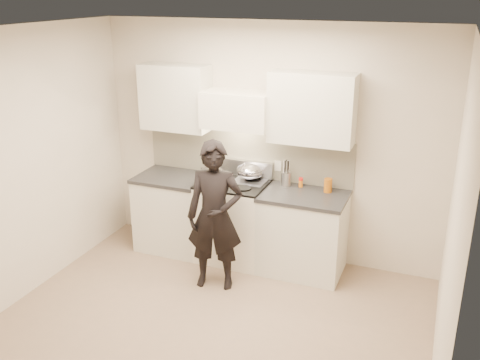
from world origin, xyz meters
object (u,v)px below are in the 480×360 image
object	(u,v)px
stove	(233,220)
wok	(250,172)
counter_right	(303,233)
utensil_crock	(286,178)
person	(215,216)

from	to	relation	value
stove	wok	size ratio (longest dim) A/B	2.52
stove	counter_right	xyz separation A→B (m)	(0.83, 0.00, -0.01)
counter_right	wok	world-z (taller)	wok
counter_right	wok	distance (m)	0.91
counter_right	utensil_crock	bearing A→B (deg)	145.45
counter_right	wok	xyz separation A→B (m)	(-0.68, 0.14, 0.58)
stove	wok	distance (m)	0.61
person	wok	bearing A→B (deg)	69.98
stove	wok	xyz separation A→B (m)	(0.15, 0.14, 0.57)
stove	counter_right	size ratio (longest dim) A/B	1.04
counter_right	utensil_crock	distance (m)	0.64
counter_right	wok	size ratio (longest dim) A/B	2.42
counter_right	wok	bearing A→B (deg)	167.98
counter_right	stove	bearing A→B (deg)	-180.00
stove	utensil_crock	world-z (taller)	utensil_crock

